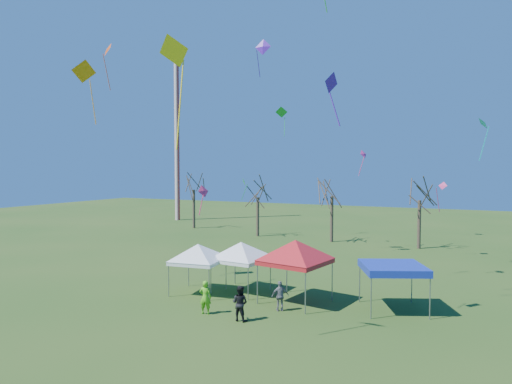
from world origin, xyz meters
TOP-DOWN VIEW (x-y plane):
  - ground at (0.00, 0.00)m, footprint 140.00×140.00m
  - radio_mast at (-28.00, 34.00)m, footprint 0.70×0.70m
  - tree_0 at (-20.85, 27.38)m, footprint 3.83×3.83m
  - tree_1 at (-10.77, 24.65)m, footprint 3.42×3.42m
  - tree_2 at (-2.37, 24.38)m, footprint 3.71×3.71m
  - tree_3 at (6.03, 24.04)m, footprint 3.59×3.59m
  - tent_white_west at (-4.17, 2.41)m, footprint 3.81×3.81m
  - tent_white_mid at (-2.01, 3.80)m, footprint 3.91×3.91m
  - tent_red at (1.70, 3.15)m, footprint 4.47×4.47m
  - tent_blue at (6.79, 3.99)m, footprint 4.04×4.04m
  - person_green at (-1.71, -0.74)m, footprint 0.71×0.56m
  - person_grey at (1.54, 1.36)m, footprint 0.97×0.84m
  - person_dark at (0.36, -0.90)m, footprint 0.86×0.68m
  - kite_19 at (1.40, 21.40)m, footprint 0.81×1.00m
  - kite_13 at (-11.77, 23.36)m, footprint 0.89×0.98m
  - kite_1 at (-4.70, 3.90)m, footprint 0.62×0.92m
  - kite_8 at (-14.38, 6.03)m, footprint 1.35×1.16m
  - kite_14 at (-11.44, 0.89)m, footprint 1.46×1.75m
  - kite_22 at (8.16, 20.45)m, footprint 0.93×0.82m
  - kite_11 at (-5.41, 14.27)m, footprint 1.40×0.82m
  - kite_2 at (-8.05, 24.80)m, footprint 1.48×1.13m
  - kite_5 at (-0.23, -5.28)m, footprint 1.42×0.94m
  - kite_17 at (10.92, 8.96)m, footprint 0.75×0.94m
  - kite_27 at (4.40, 0.49)m, footprint 0.75×1.07m

SIDE VIEW (x-z plane):
  - ground at x=0.00m, z-range 0.00..0.00m
  - person_grey at x=1.54m, z-range 0.00..1.56m
  - person_green at x=-1.71m, z-range 0.00..1.71m
  - person_dark at x=0.36m, z-range 0.00..1.72m
  - tent_blue at x=6.79m, z-range 1.01..3.42m
  - tent_white_west at x=-4.17m, z-range 1.04..4.43m
  - tent_white_mid at x=-2.01m, z-range 1.06..4.53m
  - tent_red at x=1.70m, z-range 1.23..5.24m
  - tree_1 at x=-10.77m, z-range 2.02..9.56m
  - kite_22 at x=8.16m, z-range 4.59..7.18m
  - kite_13 at x=-11.77m, z-range 4.75..7.16m
  - kite_1 at x=-4.70m, z-range 5.00..6.92m
  - tree_3 at x=6.03m, z-range 2.12..10.03m
  - tree_2 at x=-2.37m, z-range 2.20..10.38m
  - tree_0 at x=-20.85m, z-range 2.27..10.70m
  - kite_19 at x=1.40m, z-range 7.48..9.88m
  - kite_17 at x=10.92m, z-range 8.67..11.19m
  - kite_27 at x=4.40m, z-range 10.08..12.60m
  - kite_5 at x=-0.23m, z-range 9.73..14.23m
  - radio_mast at x=-28.00m, z-range 0.00..25.00m
  - kite_2 at x=-8.05m, z-range 11.77..14.99m
  - kite_14 at x=-11.44m, z-range 11.40..15.39m
  - kite_8 at x=-14.38m, z-range 14.47..17.99m
  - kite_11 at x=-5.41m, z-range 15.85..18.92m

